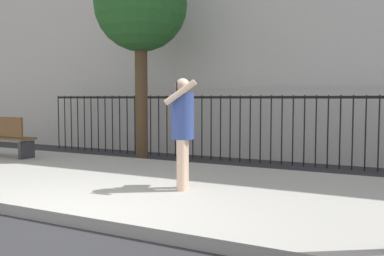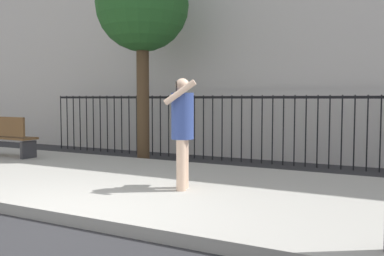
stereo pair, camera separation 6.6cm
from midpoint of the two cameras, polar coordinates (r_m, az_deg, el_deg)
ground_plane at (r=5.57m, az=-15.89°, el=-12.20°), size 60.00×60.00×0.00m
sidewalk at (r=7.24m, az=-3.51°, el=-7.69°), size 28.00×4.40×0.15m
iron_fence at (r=10.42m, az=7.33°, el=1.09°), size 12.03×0.04×1.60m
pedestrian_on_phone at (r=6.59m, az=-0.92°, el=0.39°), size 0.53×0.72×1.68m
street_bench at (r=11.14m, az=-23.13°, el=-0.92°), size 1.60×0.45×0.95m
street_tree_near at (r=10.78m, az=-6.34°, el=15.45°), size 2.21×2.21×4.85m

